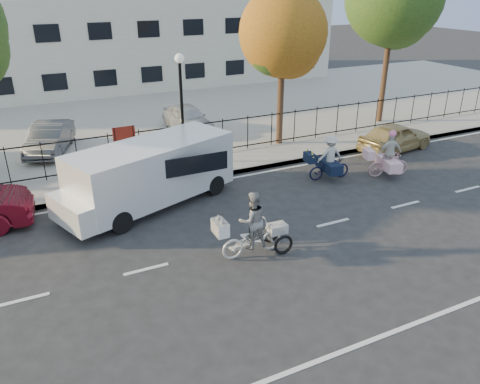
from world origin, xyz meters
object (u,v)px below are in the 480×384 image
white_van (150,172)px  gold_sedan (395,137)px  bull_bike (329,162)px  lot_car_c (50,138)px  lot_car_d (188,118)px  lamppost (181,90)px  unicorn_bike (388,160)px  zebra_trike (252,231)px

white_van → gold_sedan: bearing=-16.9°
bull_bike → gold_sedan: 4.82m
white_van → lot_car_c: 7.21m
white_van → lot_car_d: white_van is taller
lot_car_c → white_van: bearing=-49.5°
lamppost → lot_car_c: bearing=142.0°
unicorn_bike → bull_bike: bearing=85.9°
zebra_trike → bull_bike: bearing=-53.8°
bull_bike → gold_sedan: bearing=-64.9°
lamppost → lot_car_d: size_ratio=1.14×
zebra_trike → lot_car_d: bearing=-10.1°
zebra_trike → white_van: 4.64m
lot_car_d → white_van: bearing=-122.5°
unicorn_bike → lot_car_c: (-11.46, 8.27, 0.09)m
lamppost → white_van: bearing=-126.8°
white_van → gold_sedan: (11.32, 0.70, -0.55)m
gold_sedan → unicorn_bike: bearing=124.0°
lamppost → lot_car_d: lamppost is taller
gold_sedan → lot_car_d: 9.81m
gold_sedan → lot_car_c: bearing=57.6°
lamppost → white_van: (-2.24, -3.00, -1.93)m
unicorn_bike → lot_car_d: 9.98m
zebra_trike → bull_bike: 6.24m
lamppost → lot_car_c: (-4.79, 3.74, -2.34)m
unicorn_bike → white_van: 9.06m
white_van → lot_car_c: white_van is taller
bull_bike → white_van: size_ratio=0.29×
zebra_trike → white_van: size_ratio=0.33×
lamppost → gold_sedan: lamppost is taller
zebra_trike → lot_car_d: zebra_trike is taller
lamppost → unicorn_bike: (6.67, -4.54, -2.42)m
bull_bike → lot_car_c: bearing=58.9°
zebra_trike → unicorn_bike: 7.82m
unicorn_bike → zebra_trike: bearing=126.8°
gold_sedan → lot_car_d: bearing=40.5°
gold_sedan → lot_car_c: 15.13m
zebra_trike → unicorn_bike: size_ratio=1.15×
bull_bike → lot_car_c: size_ratio=0.50×
unicorn_bike → lot_car_d: size_ratio=0.50×
white_van → gold_sedan: 11.36m
lot_car_d → gold_sedan: bearing=-44.4°
lamppost → bull_bike: 6.32m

